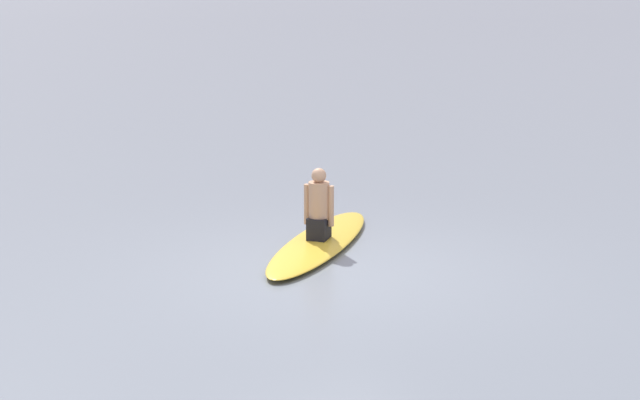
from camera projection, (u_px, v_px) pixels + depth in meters
ground_plane at (335, 271)px, 12.64m from camera, size 400.00×400.00×0.00m
surfboard at (319, 243)px, 13.64m from camera, size 2.56×3.12×0.11m
person_paddler at (319, 207)px, 13.52m from camera, size 0.38×0.39×0.92m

